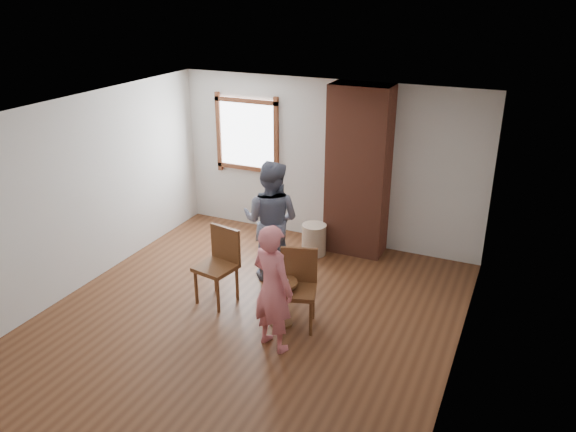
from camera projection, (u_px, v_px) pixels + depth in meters
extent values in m
plane|color=brown|center=(247.00, 320.00, 7.04)|extent=(5.50, 5.50, 0.00)
cube|color=silver|center=(327.00, 162.00, 8.86)|extent=(5.00, 0.04, 2.60)
cube|color=silver|center=(79.00, 195.00, 7.50)|extent=(0.04, 5.50, 2.60)
cube|color=silver|center=(464.00, 266.00, 5.59)|extent=(0.04, 5.50, 2.60)
cube|color=white|center=(240.00, 115.00, 6.05)|extent=(5.00, 5.50, 0.04)
cube|color=brown|center=(247.00, 135.00, 9.24)|extent=(1.14, 0.06, 1.34)
cube|color=white|center=(247.00, 135.00, 9.26)|extent=(1.00, 0.02, 1.20)
cube|color=brown|center=(358.00, 171.00, 8.42)|extent=(0.90, 0.50, 2.60)
cylinder|color=tan|center=(314.00, 239.00, 8.70)|extent=(0.40, 0.40, 0.49)
cylinder|color=black|center=(263.00, 231.00, 9.40)|extent=(0.20, 0.20, 0.15)
cube|color=brown|center=(216.00, 268.00, 7.27)|extent=(0.54, 0.54, 0.06)
cylinder|color=brown|center=(196.00, 286.00, 7.32)|extent=(0.04, 0.04, 0.50)
cylinder|color=brown|center=(218.00, 295.00, 7.12)|extent=(0.04, 0.04, 0.50)
cylinder|color=brown|center=(215.00, 275.00, 7.61)|extent=(0.04, 0.04, 0.50)
cylinder|color=brown|center=(237.00, 283.00, 7.41)|extent=(0.04, 0.04, 0.50)
cube|color=brown|center=(226.00, 244.00, 7.34)|extent=(0.47, 0.13, 0.50)
cube|color=brown|center=(297.00, 291.00, 6.75)|extent=(0.57, 0.57, 0.05)
cylinder|color=brown|center=(280.00, 316.00, 6.69)|extent=(0.04, 0.04, 0.48)
cylinder|color=brown|center=(311.00, 318.00, 6.65)|extent=(0.04, 0.04, 0.48)
cylinder|color=brown|center=(284.00, 300.00, 7.03)|extent=(0.04, 0.04, 0.48)
cylinder|color=brown|center=(313.00, 302.00, 6.99)|extent=(0.04, 0.04, 0.48)
cube|color=brown|center=(299.00, 266.00, 6.84)|extent=(0.44, 0.18, 0.48)
cylinder|color=brown|center=(281.00, 283.00, 6.74)|extent=(0.40, 0.40, 0.04)
cylinder|color=brown|center=(281.00, 304.00, 6.86)|extent=(0.06, 0.06, 0.54)
cylinder|color=brown|center=(281.00, 323.00, 6.96)|extent=(0.28, 0.28, 0.03)
cylinder|color=white|center=(281.00, 281.00, 6.74)|extent=(0.18, 0.18, 0.01)
cube|color=silver|center=(282.00, 279.00, 6.72)|extent=(0.08, 0.07, 0.06)
imported|color=#131A36|center=(271.00, 221.00, 7.77)|extent=(0.88, 0.71, 1.73)
imported|color=#DA6D75|center=(273.00, 288.00, 6.26)|extent=(0.65, 0.53, 1.53)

